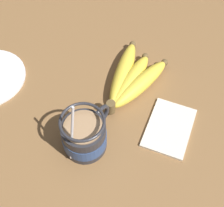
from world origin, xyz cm
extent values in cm
cube|color=brown|center=(0.00, 0.00, 1.68)|extent=(134.31, 134.31, 3.36)
cylinder|color=#28282D|center=(-3.75, -3.18, 7.03)|extent=(8.83, 8.83, 7.34)
cylinder|color=navy|center=(-3.75, -3.18, 6.65)|extent=(9.03, 9.03, 3.30)
torus|color=#28282D|center=(1.57, -3.18, 8.07)|extent=(5.42, 0.90, 5.42)
cylinder|color=#997551|center=(-3.75, -3.18, 10.79)|extent=(7.63, 7.63, 0.40)
torus|color=#28282D|center=(-3.75, -3.18, 12.77)|extent=(8.83, 8.83, 0.60)
cylinder|color=silver|center=(-6.72, -3.18, 12.07)|extent=(3.35, 0.50, 14.51)
ellipsoid|color=silver|center=(-5.29, -3.18, 4.86)|extent=(3.00, 2.00, 0.80)
cylinder|color=brown|center=(5.60, -2.78, 6.28)|extent=(2.00, 2.00, 3.00)
ellipsoid|color=gold|center=(15.62, -3.92, 5.27)|extent=(18.48, 5.85, 3.82)
sphere|color=brown|center=(24.65, -4.94, 5.27)|extent=(1.72, 1.72, 1.72)
ellipsoid|color=gold|center=(15.07, -1.54, 5.23)|extent=(17.45, 5.92, 3.74)
sphere|color=brown|center=(23.56, -0.44, 5.23)|extent=(1.68, 1.68, 1.68)
ellipsoid|color=gold|center=(15.82, 1.21, 5.28)|extent=(19.98, 10.85, 3.85)
sphere|color=brown|center=(25.11, 4.85, 5.28)|extent=(1.73, 1.73, 1.73)
cube|color=beige|center=(10.32, -15.10, 3.66)|extent=(15.08, 12.30, 0.60)
camera|label=1|loc=(-24.89, -25.92, 61.80)|focal=50.00mm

